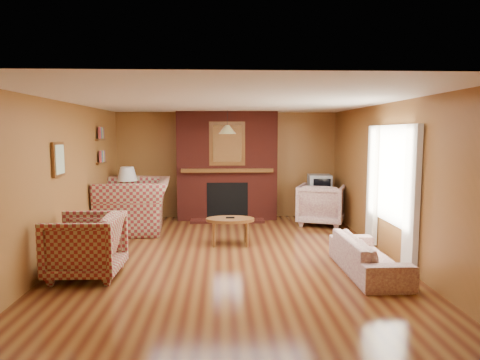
{
  "coord_description": "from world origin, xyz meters",
  "views": [
    {
      "loc": [
        -0.11,
        -6.54,
        1.93
      ],
      "look_at": [
        0.19,
        0.6,
        1.14
      ],
      "focal_mm": 32.0,
      "sensor_mm": 36.0,
      "label": 1
    }
  ],
  "objects_px": {
    "plaid_armchair": "(85,246)",
    "table_lamp": "(127,181)",
    "fireplace": "(227,167)",
    "plaid_loveseat": "(135,205)",
    "floral_sofa": "(368,255)",
    "floral_armchair": "(321,204)",
    "crt_tv": "(319,185)",
    "side_table": "(128,212)",
    "coffee_table": "(230,222)",
    "tv_stand": "(319,207)"
  },
  "relations": [
    {
      "from": "plaid_armchair",
      "to": "table_lamp",
      "type": "bearing_deg",
      "value": -177.0
    },
    {
      "from": "fireplace",
      "to": "plaid_loveseat",
      "type": "distance_m",
      "value": 2.25
    },
    {
      "from": "plaid_armchair",
      "to": "fireplace",
      "type": "bearing_deg",
      "value": 153.58
    },
    {
      "from": "floral_sofa",
      "to": "floral_armchair",
      "type": "height_order",
      "value": "floral_armchair"
    },
    {
      "from": "floral_sofa",
      "to": "crt_tv",
      "type": "xyz_separation_m",
      "value": [
        0.15,
        3.66,
        0.54
      ]
    },
    {
      "from": "floral_sofa",
      "to": "plaid_armchair",
      "type": "bearing_deg",
      "value": 89.5
    },
    {
      "from": "plaid_loveseat",
      "to": "side_table",
      "type": "bearing_deg",
      "value": -160.87
    },
    {
      "from": "plaid_loveseat",
      "to": "floral_armchair",
      "type": "relative_size",
      "value": 1.66
    },
    {
      "from": "plaid_armchair",
      "to": "crt_tv",
      "type": "xyz_separation_m",
      "value": [
        4.0,
        3.67,
        0.36
      ]
    },
    {
      "from": "coffee_table",
      "to": "plaid_armchair",
      "type": "bearing_deg",
      "value": -141.33
    },
    {
      "from": "plaid_armchair",
      "to": "tv_stand",
      "type": "bearing_deg",
      "value": 132.95
    },
    {
      "from": "fireplace",
      "to": "floral_armchair",
      "type": "xyz_separation_m",
      "value": [
        1.98,
        -0.69,
        -0.75
      ]
    },
    {
      "from": "floral_armchair",
      "to": "crt_tv",
      "type": "xyz_separation_m",
      "value": [
        0.07,
        0.5,
        0.36
      ]
    },
    {
      "from": "floral_sofa",
      "to": "side_table",
      "type": "bearing_deg",
      "value": 49.79
    },
    {
      "from": "fireplace",
      "to": "plaid_loveseat",
      "type": "relative_size",
      "value": 1.53
    },
    {
      "from": "fireplace",
      "to": "table_lamp",
      "type": "relative_size",
      "value": 3.49
    },
    {
      "from": "plaid_armchair",
      "to": "crt_tv",
      "type": "distance_m",
      "value": 5.44
    },
    {
      "from": "plaid_loveseat",
      "to": "side_table",
      "type": "relative_size",
      "value": 2.92
    },
    {
      "from": "side_table",
      "to": "tv_stand",
      "type": "bearing_deg",
      "value": 4.82
    },
    {
      "from": "table_lamp",
      "to": "crt_tv",
      "type": "height_order",
      "value": "table_lamp"
    },
    {
      "from": "table_lamp",
      "to": "plaid_loveseat",
      "type": "bearing_deg",
      "value": -65.53
    },
    {
      "from": "coffee_table",
      "to": "table_lamp",
      "type": "height_order",
      "value": "table_lamp"
    },
    {
      "from": "plaid_armchair",
      "to": "floral_sofa",
      "type": "relative_size",
      "value": 0.56
    },
    {
      "from": "fireplace",
      "to": "side_table",
      "type": "distance_m",
      "value": 2.35
    },
    {
      "from": "floral_sofa",
      "to": "side_table",
      "type": "height_order",
      "value": "side_table"
    },
    {
      "from": "table_lamp",
      "to": "crt_tv",
      "type": "relative_size",
      "value": 1.35
    },
    {
      "from": "floral_sofa",
      "to": "floral_armchair",
      "type": "xyz_separation_m",
      "value": [
        0.08,
        3.16,
        0.19
      ]
    },
    {
      "from": "side_table",
      "to": "crt_tv",
      "type": "height_order",
      "value": "crt_tv"
    },
    {
      "from": "tv_stand",
      "to": "coffee_table",
      "type": "bearing_deg",
      "value": -130.93
    },
    {
      "from": "plaid_armchair",
      "to": "crt_tv",
      "type": "relative_size",
      "value": 1.83
    },
    {
      "from": "coffee_table",
      "to": "table_lamp",
      "type": "relative_size",
      "value": 1.22
    },
    {
      "from": "crt_tv",
      "to": "floral_armchair",
      "type": "bearing_deg",
      "value": -97.45
    },
    {
      "from": "tv_stand",
      "to": "crt_tv",
      "type": "bearing_deg",
      "value": -86.83
    },
    {
      "from": "coffee_table",
      "to": "tv_stand",
      "type": "xyz_separation_m",
      "value": [
        2.03,
        2.09,
        -0.12
      ]
    },
    {
      "from": "plaid_armchair",
      "to": "tv_stand",
      "type": "height_order",
      "value": "plaid_armchair"
    },
    {
      "from": "floral_sofa",
      "to": "table_lamp",
      "type": "relative_size",
      "value": 2.43
    },
    {
      "from": "fireplace",
      "to": "floral_sofa",
      "type": "height_order",
      "value": "fireplace"
    },
    {
      "from": "fireplace",
      "to": "plaid_armchair",
      "type": "bearing_deg",
      "value": -116.83
    },
    {
      "from": "tv_stand",
      "to": "floral_armchair",
      "type": "bearing_deg",
      "value": -94.2
    },
    {
      "from": "plaid_armchair",
      "to": "coffee_table",
      "type": "distance_m",
      "value": 2.53
    },
    {
      "from": "coffee_table",
      "to": "tv_stand",
      "type": "height_order",
      "value": "tv_stand"
    },
    {
      "from": "plaid_armchair",
      "to": "side_table",
      "type": "distance_m",
      "value": 3.33
    },
    {
      "from": "coffee_table",
      "to": "side_table",
      "type": "relative_size",
      "value": 1.56
    },
    {
      "from": "floral_armchair",
      "to": "table_lamp",
      "type": "relative_size",
      "value": 1.38
    },
    {
      "from": "table_lamp",
      "to": "crt_tv",
      "type": "xyz_separation_m",
      "value": [
        4.15,
        0.34,
        -0.13
      ]
    },
    {
      "from": "side_table",
      "to": "tv_stand",
      "type": "height_order",
      "value": "tv_stand"
    },
    {
      "from": "plaid_armchair",
      "to": "plaid_loveseat",
      "type": "bearing_deg",
      "value": 178.34
    },
    {
      "from": "plaid_loveseat",
      "to": "tv_stand",
      "type": "bearing_deg",
      "value": 97.65
    },
    {
      "from": "floral_sofa",
      "to": "floral_armchair",
      "type": "bearing_deg",
      "value": -2.05
    },
    {
      "from": "fireplace",
      "to": "coffee_table",
      "type": "relative_size",
      "value": 2.87
    }
  ]
}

